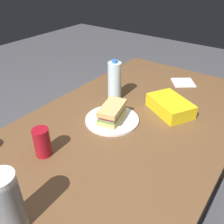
{
  "coord_description": "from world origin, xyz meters",
  "views": [
    {
      "loc": [
        0.84,
        0.52,
        1.44
      ],
      "look_at": [
        0.03,
        -0.07,
        0.81
      ],
      "focal_mm": 39.69,
      "sensor_mm": 36.0,
      "label": 1
    }
  ],
  "objects": [
    {
      "name": "soda_can_red",
      "position": [
        0.39,
        -0.15,
        0.82
      ],
      "size": [
        0.07,
        0.07,
        0.12
      ],
      "primitive_type": "cylinder",
      "color": "maroon",
      "rests_on": "dining_table"
    },
    {
      "name": "water_bottle_spare",
      "position": [
        -0.16,
        -0.2,
        0.86
      ],
      "size": [
        0.07,
        0.07,
        0.23
      ],
      "color": "silver",
      "rests_on": "dining_table"
    },
    {
      "name": "chip_bag",
      "position": [
        -0.21,
        0.12,
        0.79
      ],
      "size": [
        0.24,
        0.27,
        0.07
      ],
      "primitive_type": "cube",
      "rotation": [
        0.0,
        0.0,
        1.06
      ],
      "color": "yellow",
      "rests_on": "dining_table"
    },
    {
      "name": "dining_table",
      "position": [
        0.0,
        0.0,
        0.66
      ],
      "size": [
        1.61,
        0.92,
        0.76
      ],
      "color": "brown",
      "rests_on": "ground_plane"
    },
    {
      "name": "sandwich",
      "position": [
        0.03,
        -0.07,
        0.81
      ],
      "size": [
        0.2,
        0.14,
        0.08
      ],
      "color": "#DBB26B",
      "rests_on": "paper_plate"
    },
    {
      "name": "paper_plate",
      "position": [
        0.03,
        -0.07,
        0.76
      ],
      "size": [
        0.26,
        0.26,
        0.01
      ],
      "primitive_type": "cylinder",
      "color": "white",
      "rests_on": "dining_table"
    },
    {
      "name": "plastic_cup_stack",
      "position": [
        0.65,
        0.02,
        0.86
      ],
      "size": [
        0.08,
        0.08,
        0.2
      ],
      "color": "silver",
      "rests_on": "dining_table"
    },
    {
      "name": "ground_plane",
      "position": [
        0.0,
        0.0,
        0.0
      ],
      "size": [
        8.0,
        8.0,
        0.0
      ],
      "primitive_type": "plane",
      "color": "#4C4C51"
    },
    {
      "name": "paper_napkin",
      "position": [
        -0.59,
        0.04,
        0.76
      ],
      "size": [
        0.18,
        0.18,
        0.01
      ],
      "primitive_type": "cube",
      "rotation": [
        0.0,
        0.0,
        5.37
      ],
      "color": "white",
      "rests_on": "dining_table"
    }
  ]
}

